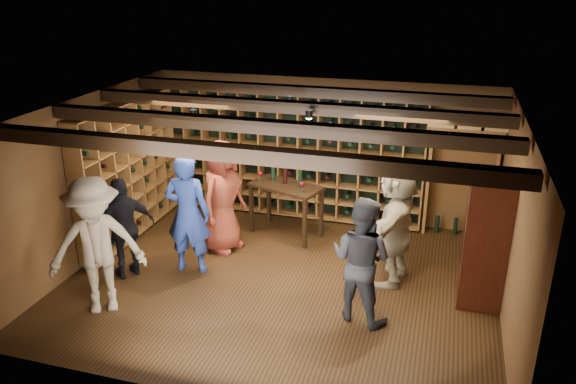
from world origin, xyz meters
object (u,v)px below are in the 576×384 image
(guest_red_floral, at_px, (222,196))
(guest_khaki, at_px, (96,246))
(display_cabinet, at_px, (484,246))
(man_grey_suit, at_px, (361,260))
(tasting_table, at_px, (286,191))
(man_blue_shirt, at_px, (188,214))
(guest_beige, at_px, (396,223))
(guest_woman_black, at_px, (125,228))

(guest_red_floral, relative_size, guest_khaki, 0.98)
(display_cabinet, distance_m, guest_red_floral, 3.92)
(man_grey_suit, xyz_separation_m, tasting_table, (-1.60, 2.09, -0.04))
(man_blue_shirt, xyz_separation_m, guest_khaki, (-0.65, -1.29, 0.02))
(man_blue_shirt, bearing_deg, display_cabinet, 176.38)
(man_grey_suit, bearing_deg, man_blue_shirt, 6.88)
(guest_red_floral, bearing_deg, guest_beige, -80.11)
(guest_red_floral, height_order, tasting_table, guest_red_floral)
(display_cabinet, relative_size, guest_khaki, 0.95)
(man_blue_shirt, distance_m, guest_red_floral, 0.81)
(guest_red_floral, relative_size, guest_beige, 0.99)
(guest_woman_black, relative_size, tasting_table, 1.15)
(guest_beige, bearing_deg, tasting_table, -107.93)
(display_cabinet, relative_size, guest_red_floral, 0.97)
(man_blue_shirt, bearing_deg, guest_khaki, 56.65)
(man_blue_shirt, relative_size, man_grey_suit, 1.09)
(tasting_table, bearing_deg, guest_beige, -9.61)
(man_grey_suit, relative_size, guest_woman_black, 1.10)
(display_cabinet, relative_size, man_grey_suit, 1.06)
(man_grey_suit, relative_size, tasting_table, 1.26)
(guest_woman_black, relative_size, guest_beige, 0.83)
(guest_khaki, distance_m, guest_beige, 4.01)
(display_cabinet, relative_size, guest_woman_black, 1.16)
(guest_red_floral, relative_size, guest_woman_black, 1.19)
(guest_woman_black, bearing_deg, guest_beige, 141.06)
(display_cabinet, relative_size, guest_beige, 0.96)
(guest_beige, bearing_deg, display_cabinet, 86.08)
(man_blue_shirt, height_order, guest_woman_black, man_blue_shirt)
(man_grey_suit, distance_m, guest_red_floral, 2.73)
(man_blue_shirt, height_order, guest_red_floral, man_blue_shirt)
(man_grey_suit, distance_m, guest_woman_black, 3.41)
(display_cabinet, bearing_deg, man_blue_shirt, -176.79)
(guest_woman_black, height_order, guest_khaki, guest_khaki)
(display_cabinet, height_order, guest_beige, guest_beige)
(guest_beige, bearing_deg, guest_khaki, -52.49)
(guest_khaki, bearing_deg, tasting_table, 28.27)
(guest_khaki, relative_size, guest_beige, 1.02)
(guest_red_floral, xyz_separation_m, tasting_table, (0.80, 0.78, -0.12))
(display_cabinet, height_order, guest_woman_black, display_cabinet)
(man_blue_shirt, distance_m, guest_khaki, 1.45)
(guest_beige, distance_m, tasting_table, 2.17)
(man_grey_suit, bearing_deg, tasting_table, -34.21)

